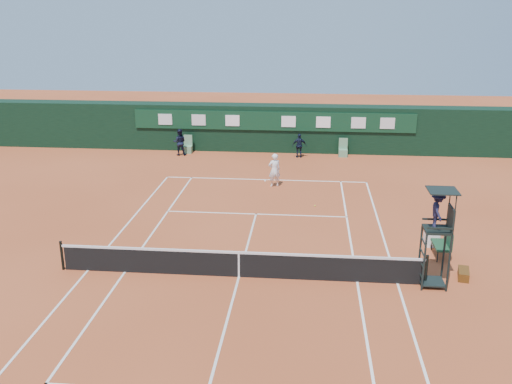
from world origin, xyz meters
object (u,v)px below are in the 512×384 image
(umpire_chair, at_px, (438,218))
(cooler, at_px, (432,238))
(tennis_net, at_px, (239,264))
(player, at_px, (274,170))
(player_bench, at_px, (444,242))

(umpire_chair, height_order, cooler, umpire_chair)
(tennis_net, height_order, player, player)
(player, bearing_deg, player_bench, 109.83)
(tennis_net, relative_size, cooler, 20.00)
(tennis_net, relative_size, umpire_chair, 3.77)
(umpire_chair, relative_size, player, 1.92)
(cooler, relative_size, player, 0.36)
(tennis_net, distance_m, player, 10.75)
(tennis_net, distance_m, umpire_chair, 6.89)
(umpire_chair, distance_m, cooler, 4.17)
(cooler, xyz_separation_m, player, (-6.72, 7.23, 0.56))
(player_bench, height_order, player, player)
(player_bench, bearing_deg, umpire_chair, -110.38)
(cooler, bearing_deg, tennis_net, -154.31)
(tennis_net, distance_m, cooler, 8.09)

